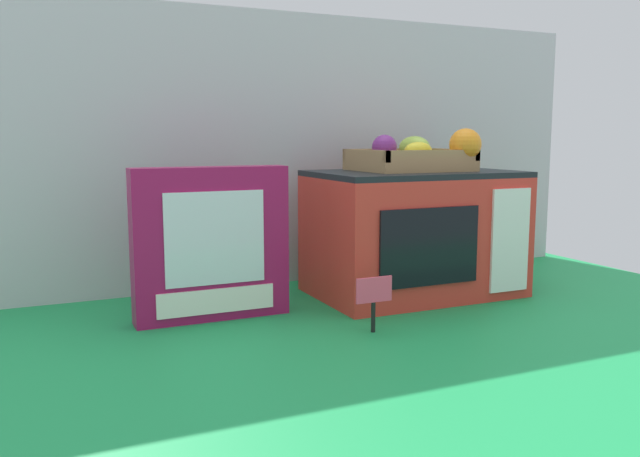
# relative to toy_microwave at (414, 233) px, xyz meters

# --- Properties ---
(ground_plane) EXTENTS (1.70, 1.70, 0.00)m
(ground_plane) POSITION_rel_toy_microwave_xyz_m (-0.21, 0.01, -0.14)
(ground_plane) COLOR #198C47
(ground_plane) RESTS_ON ground
(display_back_panel) EXTENTS (1.61, 0.03, 0.63)m
(display_back_panel) POSITION_rel_toy_microwave_xyz_m (-0.21, 0.24, 0.18)
(display_back_panel) COLOR #B7BABF
(display_back_panel) RESTS_ON ground
(toy_microwave) EXTENTS (0.43, 0.28, 0.27)m
(toy_microwave) POSITION_rel_toy_microwave_xyz_m (0.00, 0.00, 0.00)
(toy_microwave) COLOR red
(toy_microwave) RESTS_ON ground
(food_groups_crate) EXTENTS (0.24, 0.22, 0.09)m
(food_groups_crate) POSITION_rel_toy_microwave_xyz_m (0.02, 0.02, 0.17)
(food_groups_crate) COLOR #A37F51
(food_groups_crate) RESTS_ON toy_microwave
(cookie_set_box) EXTENTS (0.29, 0.06, 0.29)m
(cookie_set_box) POSITION_rel_toy_microwave_xyz_m (-0.46, -0.02, 0.01)
(cookie_set_box) COLOR #99144C
(cookie_set_box) RESTS_ON ground
(price_sign) EXTENTS (0.07, 0.01, 0.10)m
(price_sign) POSITION_rel_toy_microwave_xyz_m (-0.22, -0.22, -0.07)
(price_sign) COLOR black
(price_sign) RESTS_ON ground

